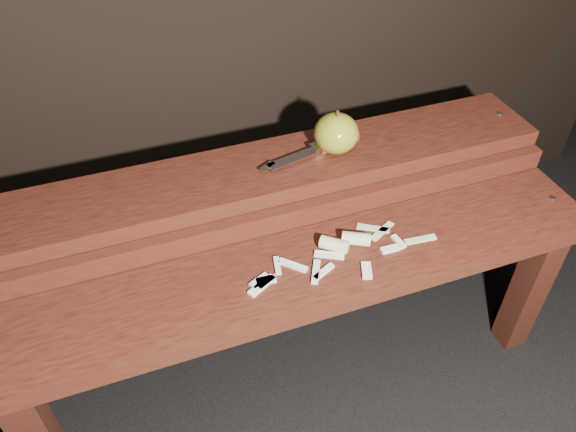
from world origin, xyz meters
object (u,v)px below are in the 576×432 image
object	(u,v)px
bench_front_tier	(309,292)
knife	(326,146)
bench_rear_tier	(271,197)
apple	(336,133)

from	to	relation	value
bench_front_tier	knife	world-z (taller)	knife
bench_rear_tier	knife	xyz separation A→B (m)	(0.13, 0.01, 0.10)
bench_front_tier	apple	world-z (taller)	apple
bench_rear_tier	knife	bearing A→B (deg)	5.44
bench_rear_tier	apple	bearing A→B (deg)	1.69
bench_rear_tier	apple	xyz separation A→B (m)	(0.15, 0.00, 0.13)
bench_rear_tier	apple	world-z (taller)	apple
bench_front_tier	bench_rear_tier	size ratio (longest dim) A/B	1.00
knife	bench_front_tier	bearing A→B (deg)	-118.32
bench_front_tier	bench_rear_tier	bearing A→B (deg)	90.00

